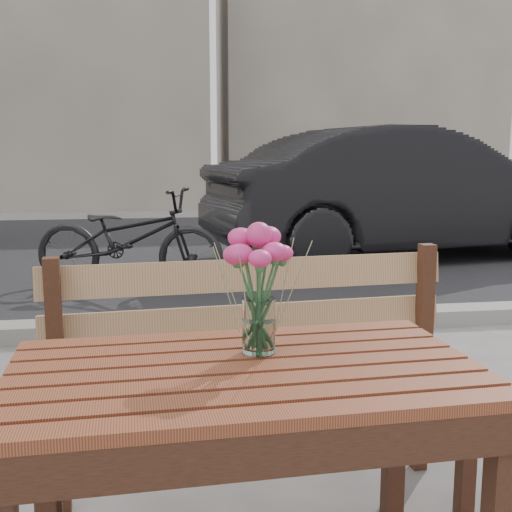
{
  "coord_description": "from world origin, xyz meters",
  "views": [
    {
      "loc": [
        -0.14,
        -1.46,
        1.31
      ],
      "look_at": [
        0.12,
        0.27,
        1.01
      ],
      "focal_mm": 45.0,
      "sensor_mm": 36.0,
      "label": 1
    }
  ],
  "objects_px": {
    "main_table": "(245,411)",
    "bicycle": "(129,239)",
    "main_vase": "(259,273)",
    "parked_car": "(404,193)"
  },
  "relations": [
    {
      "from": "main_vase",
      "to": "bicycle",
      "type": "bearing_deg",
      "value": 97.18
    },
    {
      "from": "main_table",
      "to": "bicycle",
      "type": "bearing_deg",
      "value": 93.77
    },
    {
      "from": "main_table",
      "to": "main_vase",
      "type": "height_order",
      "value": "main_vase"
    },
    {
      "from": "main_vase",
      "to": "parked_car",
      "type": "bearing_deg",
      "value": 65.01
    },
    {
      "from": "main_vase",
      "to": "main_table",
      "type": "bearing_deg",
      "value": -116.26
    },
    {
      "from": "main_table",
      "to": "bicycle",
      "type": "height_order",
      "value": "bicycle"
    },
    {
      "from": "main_table",
      "to": "main_vase",
      "type": "xyz_separation_m",
      "value": [
        0.05,
        0.1,
        0.35
      ]
    },
    {
      "from": "main_vase",
      "to": "parked_car",
      "type": "distance_m",
      "value": 6.37
    },
    {
      "from": "main_table",
      "to": "main_vase",
      "type": "bearing_deg",
      "value": 61.15
    },
    {
      "from": "bicycle",
      "to": "main_table",
      "type": "bearing_deg",
      "value": -155.39
    }
  ]
}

